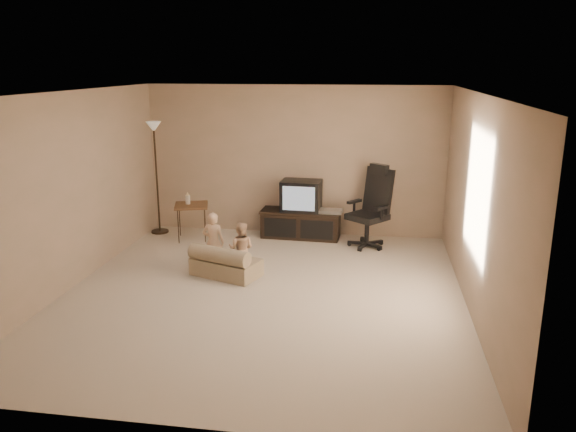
% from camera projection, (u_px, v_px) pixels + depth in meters
% --- Properties ---
extents(floor, '(5.50, 5.50, 0.00)m').
position_uv_depth(floor, '(263.00, 294.00, 7.11)').
color(floor, '#B8A692').
rests_on(floor, ground).
extents(room_shell, '(5.50, 5.50, 5.50)m').
position_uv_depth(room_shell, '(262.00, 176.00, 6.71)').
color(room_shell, white).
rests_on(room_shell, floor).
extents(tv_stand, '(1.37, 0.56, 0.97)m').
position_uv_depth(tv_stand, '(301.00, 214.00, 9.36)').
color(tv_stand, black).
rests_on(tv_stand, floor).
extents(office_chair, '(0.85, 0.85, 1.31)m').
position_uv_depth(office_chair, '(371.00, 218.00, 8.88)').
color(office_chair, black).
rests_on(office_chair, floor).
extents(side_table, '(0.66, 0.66, 0.80)m').
position_uv_depth(side_table, '(191.00, 206.00, 9.22)').
color(side_table, brown).
rests_on(side_table, floor).
extents(floor_lamp, '(0.30, 0.30, 1.91)m').
position_uv_depth(floor_lamp, '(155.00, 153.00, 9.36)').
color(floor_lamp, black).
rests_on(floor_lamp, floor).
extents(child_sofa, '(1.03, 0.79, 0.45)m').
position_uv_depth(child_sofa, '(224.00, 264.00, 7.67)').
color(child_sofa, gray).
rests_on(child_sofa, floor).
extents(toddler_left, '(0.32, 0.23, 0.85)m').
position_uv_depth(toddler_left, '(213.00, 242.00, 7.81)').
color(toddler_left, '#DDB08A').
rests_on(toddler_left, floor).
extents(toddler_right, '(0.38, 0.23, 0.75)m').
position_uv_depth(toddler_right, '(241.00, 249.00, 7.67)').
color(toddler_right, '#DDB08A').
rests_on(toddler_right, floor).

